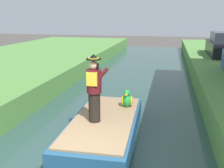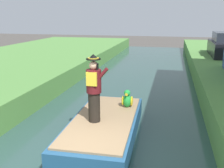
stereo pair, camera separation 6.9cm
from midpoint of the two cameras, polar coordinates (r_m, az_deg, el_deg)
The scene contains 3 objects.
boat at distance 7.55m, azimuth -1.48°, elevation -9.57°, with size 1.94×4.26×0.61m.
person_pirate at distance 6.91m, azimuth -3.69°, elevation -1.02°, with size 0.61×0.42×1.85m.
parrot_plush at distance 8.20m, azimuth 3.61°, elevation -3.41°, with size 0.36×0.35×0.57m.
Camera 2 is at (1.77, -4.87, 3.54)m, focal length 41.69 mm.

